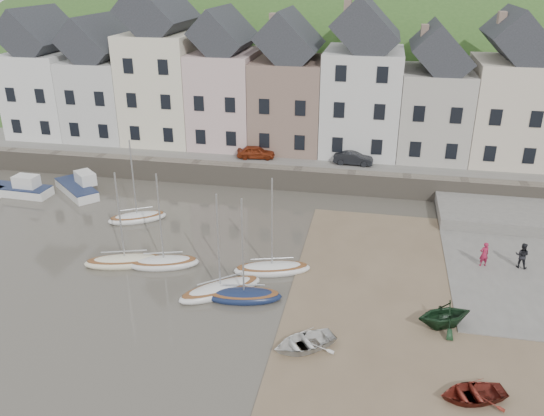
% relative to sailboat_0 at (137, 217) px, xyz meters
% --- Properties ---
extents(ground, '(160.00, 160.00, 0.00)m').
position_rel_sailboat_0_xyz_m(ground, '(10.51, -8.53, -0.26)').
color(ground, '#413C33').
rests_on(ground, ground).
extents(quay_land, '(90.00, 30.00, 1.50)m').
position_rel_sailboat_0_xyz_m(quay_land, '(10.51, 23.47, 0.49)').
color(quay_land, '#355A24').
rests_on(quay_land, ground).
extents(quay_street, '(70.00, 7.00, 0.10)m').
position_rel_sailboat_0_xyz_m(quay_street, '(10.51, 11.97, 1.29)').
color(quay_street, slate).
rests_on(quay_street, quay_land).
extents(seawall, '(70.00, 1.20, 1.80)m').
position_rel_sailboat_0_xyz_m(seawall, '(10.51, 8.47, 0.64)').
color(seawall, slate).
rests_on(seawall, ground).
extents(beach, '(18.00, 26.00, 0.06)m').
position_rel_sailboat_0_xyz_m(beach, '(21.51, -8.53, -0.23)').
color(beach, brown).
rests_on(beach, ground).
extents(slipway, '(8.00, 18.00, 0.12)m').
position_rel_sailboat_0_xyz_m(slipway, '(25.51, -0.53, -0.20)').
color(slipway, slate).
rests_on(slipway, ground).
extents(hillside, '(134.40, 84.00, 84.00)m').
position_rel_sailboat_0_xyz_m(hillside, '(5.51, 51.47, -18.26)').
color(hillside, '#355A24').
rests_on(hillside, ground).
extents(townhouse_terrace, '(61.05, 8.00, 13.93)m').
position_rel_sailboat_0_xyz_m(townhouse_terrace, '(12.27, 15.47, 7.06)').
color(townhouse_terrace, white).
rests_on(townhouse_terrace, quay_land).
extents(sailboat_0, '(4.39, 3.37, 6.32)m').
position_rel_sailboat_0_xyz_m(sailboat_0, '(0.00, 0.00, 0.00)').
color(sailboat_0, silver).
rests_on(sailboat_0, ground).
extents(sailboat_1, '(4.58, 2.73, 6.32)m').
position_rel_sailboat_0_xyz_m(sailboat_1, '(4.37, -5.94, -0.00)').
color(sailboat_1, silver).
rests_on(sailboat_1, ground).
extents(sailboat_2, '(5.25, 2.96, 6.32)m').
position_rel_sailboat_0_xyz_m(sailboat_2, '(1.94, -6.24, -0.00)').
color(sailboat_2, beige).
rests_on(sailboat_2, ground).
extents(sailboat_3, '(4.82, 4.37, 6.32)m').
position_rel_sailboat_0_xyz_m(sailboat_3, '(8.66, -8.23, -0.00)').
color(sailboat_3, silver).
rests_on(sailboat_3, ground).
extents(sailboat_4, '(4.93, 2.77, 6.32)m').
position_rel_sailboat_0_xyz_m(sailboat_4, '(11.08, -5.35, -0.00)').
color(sailboat_4, silver).
rests_on(sailboat_4, ground).
extents(sailboat_5, '(4.45, 2.25, 6.32)m').
position_rel_sailboat_0_xyz_m(sailboat_5, '(10.12, -8.60, -0.00)').
color(sailboat_5, '#152244').
rests_on(sailboat_5, ground).
extents(motorboat_0, '(5.38, 1.99, 1.70)m').
position_rel_sailboat_0_xyz_m(motorboat_0, '(-11.25, 2.78, 0.32)').
color(motorboat_0, silver).
rests_on(motorboat_0, ground).
extents(motorboat_2, '(5.20, 4.83, 1.70)m').
position_rel_sailboat_0_xyz_m(motorboat_2, '(-6.88, 4.09, 0.32)').
color(motorboat_2, silver).
rests_on(motorboat_2, ground).
extents(rowboat_white, '(3.90, 3.68, 0.66)m').
position_rel_sailboat_0_xyz_m(rowboat_white, '(14.01, -12.25, 0.12)').
color(rowboat_white, silver).
rests_on(rowboat_white, beach).
extents(rowboat_green, '(3.68, 3.49, 1.53)m').
position_rel_sailboat_0_xyz_m(rowboat_green, '(20.80, -9.15, 0.56)').
color(rowboat_green, '#16321B').
rests_on(rowboat_green, beach).
extents(rowboat_red, '(3.40, 2.88, 0.60)m').
position_rel_sailboat_0_xyz_m(rowboat_red, '(21.58, -14.28, 0.09)').
color(rowboat_red, maroon).
rests_on(rowboat_red, beach).
extents(person_red, '(0.67, 0.54, 1.59)m').
position_rel_sailboat_0_xyz_m(person_red, '(23.70, -2.23, 0.65)').
color(person_red, '#9C1C3C').
rests_on(person_red, slipway).
extents(person_dark, '(0.96, 0.86, 1.64)m').
position_rel_sailboat_0_xyz_m(person_dark, '(25.92, -2.00, 0.68)').
color(person_dark, black).
rests_on(person_dark, slipway).
extents(car_left, '(3.42, 1.72, 1.12)m').
position_rel_sailboat_0_xyz_m(car_left, '(6.40, 10.97, 1.89)').
color(car_left, maroon).
rests_on(car_left, quay_street).
extents(car_right, '(3.35, 1.32, 1.09)m').
position_rel_sailboat_0_xyz_m(car_right, '(14.85, 10.97, 1.88)').
color(car_right, black).
rests_on(car_right, quay_street).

